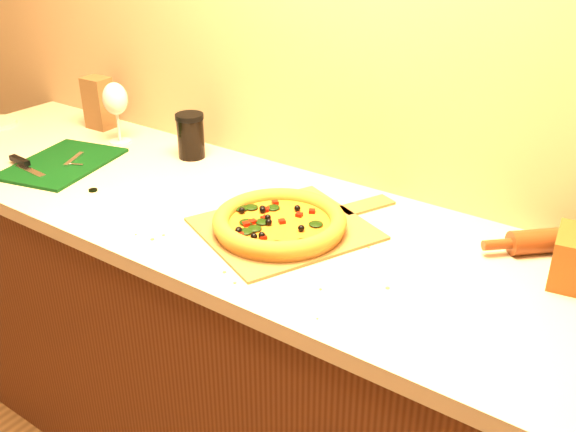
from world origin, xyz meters
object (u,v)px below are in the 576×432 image
(dark_jar, at_px, (191,136))
(cutting_board, at_px, (61,163))
(pizza_peel, at_px, (290,227))
(pizza, at_px, (280,222))
(rolling_pin, at_px, (569,239))
(wine_glass, at_px, (115,100))

(dark_jar, bearing_deg, cutting_board, -134.92)
(pizza_peel, xyz_separation_m, dark_jar, (-0.53, 0.21, 0.07))
(pizza_peel, height_order, dark_jar, dark_jar)
(cutting_board, bearing_deg, pizza, -11.24)
(pizza_peel, relative_size, dark_jar, 3.99)
(pizza_peel, relative_size, cutting_board, 1.43)
(pizza, height_order, dark_jar, dark_jar)
(cutting_board, distance_m, rolling_pin, 1.44)
(pizza_peel, height_order, pizza, pizza)
(cutting_board, height_order, dark_jar, dark_jar)
(pizza, bearing_deg, pizza_peel, 79.66)
(wine_glass, bearing_deg, rolling_pin, 4.72)
(rolling_pin, bearing_deg, cutting_board, -165.60)
(pizza_peel, distance_m, cutting_board, 0.81)
(cutting_board, bearing_deg, dark_jar, 31.31)
(pizza_peel, relative_size, pizza, 1.71)
(rolling_pin, distance_m, dark_jar, 1.12)
(pizza, height_order, cutting_board, pizza)
(pizza, relative_size, rolling_pin, 1.03)
(rolling_pin, bearing_deg, dark_jar, -176.07)
(pizza_peel, xyz_separation_m, rolling_pin, (0.59, 0.29, 0.02))
(pizza_peel, height_order, rolling_pin, rolling_pin)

